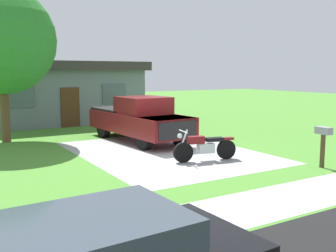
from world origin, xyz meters
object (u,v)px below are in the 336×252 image
at_px(motorcycle, 205,147).
at_px(mailbox, 323,136).
at_px(neighbor_house, 57,91).
at_px(shade_tree, 1,40).
at_px(pickup_truck, 138,119).

relative_size(motorcycle, mailbox, 1.74).
xyz_separation_m(motorcycle, mailbox, (2.54, -2.60, 0.51)).
bearing_deg(neighbor_house, shade_tree, -123.49).
height_order(motorcycle, pickup_truck, pickup_truck).
xyz_separation_m(shade_tree, neighbor_house, (3.70, 5.59, -2.39)).
xyz_separation_m(pickup_truck, shade_tree, (-4.87, 2.61, 3.23)).
bearing_deg(neighbor_house, mailbox, -75.83).
xyz_separation_m(mailbox, shade_tree, (-7.58, 9.77, 3.20)).
relative_size(mailbox, neighbor_house, 0.13).
height_order(pickup_truck, mailbox, pickup_truck).
height_order(motorcycle, shade_tree, shade_tree).
xyz_separation_m(motorcycle, neighbor_house, (-1.33, 12.76, 1.32)).
bearing_deg(pickup_truck, motorcycle, -88.01).
bearing_deg(mailbox, pickup_truck, 110.69).
xyz_separation_m(mailbox, neighbor_house, (-3.88, 15.36, 0.81)).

